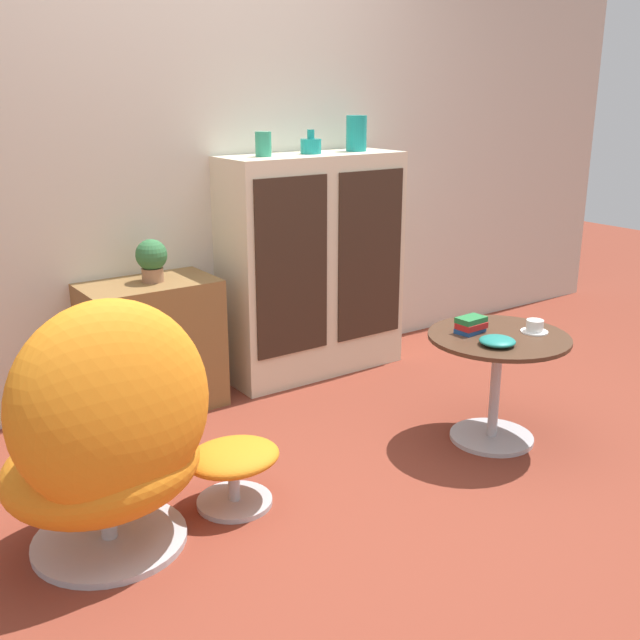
{
  "coord_description": "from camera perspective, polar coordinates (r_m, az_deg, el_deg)",
  "views": [
    {
      "loc": [
        -1.61,
        -2.07,
        1.5
      ],
      "look_at": [
        0.15,
        0.45,
        0.55
      ],
      "focal_mm": 42.0,
      "sensor_mm": 36.0,
      "label": 1
    }
  ],
  "objects": [
    {
      "name": "teacup",
      "position": [
        3.37,
        16.03,
        -0.54
      ],
      "size": [
        0.12,
        0.12,
        0.06
      ],
      "color": "white",
      "rests_on": "coffee_table"
    },
    {
      "name": "wall_back",
      "position": [
        3.81,
        -10.3,
        13.93
      ],
      "size": [
        6.4,
        0.06,
        2.6
      ],
      "color": "beige",
      "rests_on": "ground_plane"
    },
    {
      "name": "egg_chair",
      "position": [
        2.54,
        -15.83,
        -8.71
      ],
      "size": [
        0.72,
        0.67,
        0.91
      ],
      "color": "#B7B7BC",
      "rests_on": "ground_plane"
    },
    {
      "name": "vase_leftmost",
      "position": [
        3.78,
        -4.34,
        13.22
      ],
      "size": [
        0.08,
        0.08,
        0.12
      ],
      "color": "#2D8E6B",
      "rests_on": "sideboard"
    },
    {
      "name": "vase_inner_right",
      "position": [
        4.1,
        2.79,
        14.02
      ],
      "size": [
        0.11,
        0.11,
        0.19
      ],
      "color": "teal",
      "rests_on": "sideboard"
    },
    {
      "name": "potted_plant",
      "position": [
        3.57,
        -12.71,
        4.61
      ],
      "size": [
        0.15,
        0.15,
        0.2
      ],
      "color": "#996B4C",
      "rests_on": "tv_console"
    },
    {
      "name": "tv_console",
      "position": [
        3.68,
        -12.64,
        -1.99
      ],
      "size": [
        0.63,
        0.37,
        0.64
      ],
      "color": "brown",
      "rests_on": "ground_plane"
    },
    {
      "name": "ground_plane",
      "position": [
        3.02,
        2.56,
        -12.62
      ],
      "size": [
        12.0,
        12.0,
        0.0
      ],
      "primitive_type": "plane",
      "color": "brown"
    },
    {
      "name": "book_stack",
      "position": [
        3.29,
        11.43,
        -0.37
      ],
      "size": [
        0.13,
        0.1,
        0.07
      ],
      "color": "#1E478C",
      "rests_on": "coffee_table"
    },
    {
      "name": "sideboard",
      "position": [
        4.02,
        -0.57,
        4.16
      ],
      "size": [
        0.99,
        0.37,
        1.18
      ],
      "color": "beige",
      "rests_on": "ground_plane"
    },
    {
      "name": "ottoman",
      "position": [
        2.85,
        -6.63,
        -10.83
      ],
      "size": [
        0.36,
        0.31,
        0.24
      ],
      "color": "#B7B7BC",
      "rests_on": "ground_plane"
    },
    {
      "name": "bowl",
      "position": [
        3.16,
        13.36,
        -1.57
      ],
      "size": [
        0.15,
        0.15,
        0.04
      ],
      "color": "#1E7A70",
      "rests_on": "coffee_table"
    },
    {
      "name": "vase_inner_left",
      "position": [
        3.93,
        -0.7,
        13.16
      ],
      "size": [
        0.11,
        0.11,
        0.12
      ],
      "color": "teal",
      "rests_on": "sideboard"
    },
    {
      "name": "coffee_table",
      "position": [
        3.35,
        13.3,
        -3.64
      ],
      "size": [
        0.61,
        0.61,
        0.49
      ],
      "color": "#B7B7BC",
      "rests_on": "ground_plane"
    }
  ]
}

